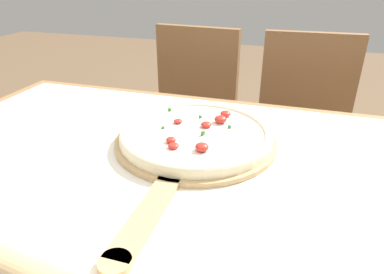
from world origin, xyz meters
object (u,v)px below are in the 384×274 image
pizza_peel (193,145)px  pizza (196,133)px  chair_right (302,130)px  chair_left (189,116)px

pizza_peel → pizza: 0.03m
chair_right → chair_left: bearing=178.1°
pizza_peel → pizza: (0.00, 0.02, 0.02)m
chair_left → chair_right: size_ratio=1.00×
pizza_peel → chair_right: bearing=68.8°
chair_left → pizza: bearing=-65.4°
chair_left → pizza_peel: bearing=-66.1°
pizza_peel → chair_left: chair_left is taller
chair_left → chair_right: 0.49m
chair_right → pizza_peel: bearing=-113.1°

